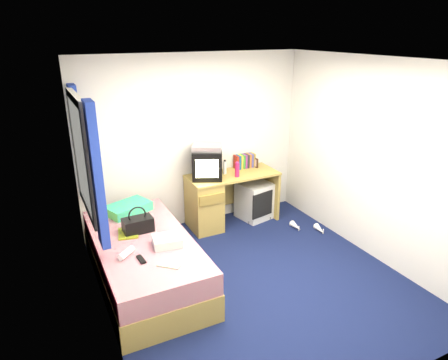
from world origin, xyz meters
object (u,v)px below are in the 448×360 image
towel (167,241)px  pink_water_bottle (237,170)px  bed (145,260)px  crt_tv (207,164)px  storage_cube (255,200)px  aerosol_can (225,168)px  magazine (128,233)px  pillow (128,208)px  vcr (207,147)px  desk (215,199)px  white_heels (308,228)px  colour_swatch_fan (168,266)px  water_bottle (126,253)px  handbag (138,224)px  remote_control (141,259)px  picture_frame (255,163)px

towel → pink_water_bottle: bearing=36.5°
bed → crt_tv: bearing=37.5°
storage_cube → towel: size_ratio=1.90×
aerosol_can → magazine: size_ratio=0.66×
pillow → crt_tv: size_ratio=1.00×
vcr → desk: bearing=26.6°
towel → white_heels: (2.20, 0.41, -0.55)m
crt_tv → colour_swatch_fan: crt_tv is taller
desk → water_bottle: size_ratio=6.50×
water_bottle → aerosol_can: bearing=35.7°
bed → desk: desk is taller
handbag → magazine: size_ratio=1.20×
magazine → pink_water_bottle: bearing=19.2°
storage_cube → remote_control: (-2.06, -1.30, 0.28)m
aerosol_can → magazine: 1.78m
aerosol_can → handbag: aerosol_can is taller
pink_water_bottle → handbag: size_ratio=0.58×
pillow → bed: bearing=-91.7°
bed → colour_swatch_fan: (0.07, -0.64, 0.28)m
magazine → storage_cube: bearing=18.9°
vcr → aerosol_can: size_ratio=2.10×
bed → picture_frame: picture_frame is taller
towel → colour_swatch_fan: bearing=-107.2°
storage_cube → handbag: 2.08m
white_heels → water_bottle: bearing=-170.5°
pillow → crt_tv: bearing=8.2°
desk → colour_swatch_fan: size_ratio=5.91×
crt_tv → pink_water_bottle: 0.43m
pillow → remote_control: size_ratio=3.24×
magazine → white_heels: (2.51, -0.02, -0.51)m
picture_frame → aerosol_can: (-0.53, -0.06, 0.02)m
storage_cube → water_bottle: size_ratio=2.75×
bed → desk: bearing=35.0°
storage_cube → aerosol_can: 0.74m
water_bottle → colour_swatch_fan: size_ratio=0.91×
vcr → picture_frame: size_ratio=2.77×
magazine → crt_tv: bearing=29.1°
bed → aerosol_can: bearing=32.9°
pink_water_bottle → magazine: bearing=-160.8°
pink_water_bottle → aerosol_can: (-0.10, 0.18, -0.01)m
towel → water_bottle: towel is taller
picture_frame → white_heels: picture_frame is taller
handbag → water_bottle: 0.53m
picture_frame → aerosol_can: aerosol_can is taller
bed → pink_water_bottle: size_ratio=10.22×
storage_cube → vcr: (-0.75, 0.02, 0.91)m
aerosol_can → magazine: bearing=-154.1°
vcr → pink_water_bottle: 0.53m
water_bottle → bed: bearing=48.7°
remote_control → crt_tv: bearing=40.3°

